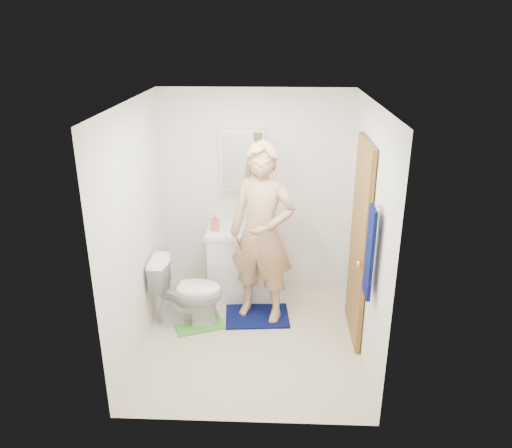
{
  "coord_description": "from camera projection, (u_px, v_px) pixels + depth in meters",
  "views": [
    {
      "loc": [
        0.24,
        -4.39,
        3.01
      ],
      "look_at": [
        0.04,
        0.25,
        1.17
      ],
      "focal_mm": 35.0,
      "sensor_mm": 36.0,
      "label": 1
    }
  ],
  "objects": [
    {
      "name": "toothbrush_cup",
      "position": [
        266.0,
        223.0,
        5.77
      ],
      "size": [
        0.11,
        0.11,
        0.09
      ],
      "primitive_type": "imported",
      "rotation": [
        0.0,
        0.0,
        0.01
      ],
      "color": "#96479D",
      "rests_on": "countertop"
    },
    {
      "name": "green_rug",
      "position": [
        198.0,
        322.0,
        5.44
      ],
      "size": [
        0.63,
        0.58,
        0.02
      ],
      "primitive_type": "cube",
      "rotation": [
        0.0,
        0.0,
        0.37
      ],
      "color": "green",
      "rests_on": "floor"
    },
    {
      "name": "ceiling",
      "position": [
        250.0,
        101.0,
        4.31
      ],
      "size": [
        2.2,
        2.4,
        0.02
      ],
      "primitive_type": "cube",
      "color": "white",
      "rests_on": "ground"
    },
    {
      "name": "vanity_cabinet",
      "position": [
        242.0,
        264.0,
        5.9
      ],
      "size": [
        0.75,
        0.55,
        0.8
      ],
      "primitive_type": "cube",
      "color": "white",
      "rests_on": "floor"
    },
    {
      "name": "wall_left",
      "position": [
        135.0,
        229.0,
        4.79
      ],
      "size": [
        0.02,
        2.4,
        2.4
      ],
      "primitive_type": "cube",
      "color": "white",
      "rests_on": "ground"
    },
    {
      "name": "floor",
      "position": [
        251.0,
        338.0,
        5.2
      ],
      "size": [
        2.2,
        2.4,
        0.02
      ],
      "primitive_type": "cube",
      "color": "beige",
      "rests_on": "ground"
    },
    {
      "name": "towel",
      "position": [
        370.0,
        253.0,
        4.16
      ],
      "size": [
        0.03,
        0.24,
        0.8
      ],
      "primitive_type": "cube",
      "color": "#08104B",
      "rests_on": "wall_right"
    },
    {
      "name": "man",
      "position": [
        262.0,
        234.0,
        5.21
      ],
      "size": [
        0.82,
        0.67,
        1.95
      ],
      "primitive_type": "imported",
      "rotation": [
        0.0,
        0.0,
        -0.33
      ],
      "color": "tan",
      "rests_on": "bath_mat"
    },
    {
      "name": "towel_hook",
      "position": [
        379.0,
        206.0,
        4.01
      ],
      "size": [
        0.06,
        0.02,
        0.02
      ],
      "primitive_type": "cylinder",
      "rotation": [
        0.0,
        1.57,
        0.0
      ],
      "color": "silver",
      "rests_on": "wall_right"
    },
    {
      "name": "wall_front",
      "position": [
        242.0,
        294.0,
        3.63
      ],
      "size": [
        2.2,
        0.02,
        2.4
      ],
      "primitive_type": "cube",
      "color": "white",
      "rests_on": "ground"
    },
    {
      "name": "soap_dispenser",
      "position": [
        215.0,
        222.0,
        5.65
      ],
      "size": [
        0.1,
        0.1,
        0.19
      ],
      "primitive_type": "imported",
      "rotation": [
        0.0,
        0.0,
        -0.16
      ],
      "color": "#CC675F",
      "rests_on": "countertop"
    },
    {
      "name": "door_knob",
      "position": [
        359.0,
        264.0,
        4.65
      ],
      "size": [
        0.07,
        0.07,
        0.07
      ],
      "primitive_type": "sphere",
      "color": "gold",
      "rests_on": "door"
    },
    {
      "name": "wall_right",
      "position": [
        368.0,
        232.0,
        4.71
      ],
      "size": [
        0.02,
        2.4,
        2.4
      ],
      "primitive_type": "cube",
      "color": "white",
      "rests_on": "ground"
    },
    {
      "name": "door",
      "position": [
        359.0,
        243.0,
        4.91
      ],
      "size": [
        0.05,
        0.8,
        2.05
      ],
      "primitive_type": "cube",
      "color": "olive",
      "rests_on": "ground"
    },
    {
      "name": "medicine_cabinet",
      "position": [
        242.0,
        160.0,
        5.67
      ],
      "size": [
        0.5,
        0.12,
        0.7
      ],
      "primitive_type": "cube",
      "color": "white",
      "rests_on": "wall_back"
    },
    {
      "name": "toilet",
      "position": [
        188.0,
        291.0,
        5.33
      ],
      "size": [
        0.75,
        0.43,
        0.76
      ],
      "primitive_type": "imported",
      "rotation": [
        0.0,
        0.0,
        1.56
      ],
      "color": "white",
      "rests_on": "floor"
    },
    {
      "name": "sink_basin",
      "position": [
        242.0,
        229.0,
        5.74
      ],
      "size": [
        0.4,
        0.4,
        0.03
      ],
      "primitive_type": "cylinder",
      "color": "white",
      "rests_on": "countertop"
    },
    {
      "name": "bath_mat",
      "position": [
        257.0,
        316.0,
        5.55
      ],
      "size": [
        0.73,
        0.55,
        0.02
      ],
      "primitive_type": "cube",
      "rotation": [
        0.0,
        0.0,
        0.08
      ],
      "color": "#08104B",
      "rests_on": "floor"
    },
    {
      "name": "mirror_panel",
      "position": [
        242.0,
        161.0,
        5.61
      ],
      "size": [
        0.46,
        0.01,
        0.66
      ],
      "primitive_type": "cube",
      "color": "white",
      "rests_on": "wall_back"
    },
    {
      "name": "faucet",
      "position": [
        243.0,
        218.0,
        5.88
      ],
      "size": [
        0.03,
        0.03,
        0.12
      ],
      "primitive_type": "cylinder",
      "color": "silver",
      "rests_on": "countertop"
    },
    {
      "name": "countertop",
      "position": [
        242.0,
        230.0,
        5.75
      ],
      "size": [
        0.79,
        0.59,
        0.05
      ],
      "primitive_type": "cube",
      "color": "white",
      "rests_on": "vanity_cabinet"
    },
    {
      "name": "wall_back",
      "position": [
        256.0,
        192.0,
        5.88
      ],
      "size": [
        2.2,
        0.02,
        2.4
      ],
      "primitive_type": "cube",
      "color": "white",
      "rests_on": "ground"
    }
  ]
}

